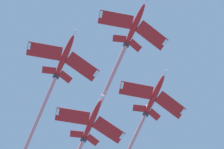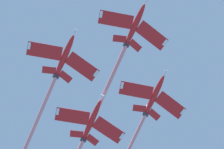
# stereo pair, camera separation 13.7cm
# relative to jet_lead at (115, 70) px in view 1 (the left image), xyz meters

# --- Properties ---
(jet_lead) EXTENTS (40.94, 40.58, 18.05)m
(jet_lead) POSITION_rel_jet_lead_xyz_m (0.00, 0.00, 0.00)
(jet_lead) COLOR red
(jet_left_wing) EXTENTS (34.86, 33.91, 16.70)m
(jet_left_wing) POSITION_rel_jet_lead_xyz_m (2.01, 15.79, -3.98)
(jet_left_wing) COLOR red
(jet_right_wing) EXTENTS (37.22, 36.94, 17.75)m
(jet_right_wing) POSITION_rel_jet_lead_xyz_m (-17.47, -2.17, -4.47)
(jet_right_wing) COLOR red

